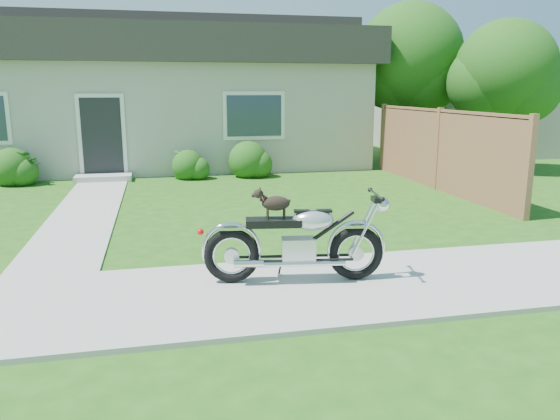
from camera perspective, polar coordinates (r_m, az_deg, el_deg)
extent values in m
plane|color=#235114|center=(6.32, -11.07, -9.23)|extent=(80.00, 80.00, 0.00)
cube|color=#9E9B93|center=(6.31, -11.08, -9.06)|extent=(24.00, 2.20, 0.04)
cube|color=#9E9B93|center=(11.21, -19.54, -0.04)|extent=(1.20, 8.00, 0.03)
cube|color=beige|center=(17.89, -12.45, 9.64)|extent=(12.00, 6.00, 3.00)
cube|color=#2D2B28|center=(17.91, -12.77, 16.04)|extent=(12.60, 6.60, 1.00)
cube|color=#2D2B28|center=(17.97, -12.88, 18.26)|extent=(12.60, 2.00, 0.60)
cube|color=black|center=(14.97, -18.08, 7.08)|extent=(1.00, 0.06, 2.10)
cube|color=#9E9B93|center=(14.73, -17.95, 3.20)|extent=(1.40, 0.70, 0.16)
cube|color=#2D3847|center=(15.08, -2.72, 9.81)|extent=(1.70, 0.05, 1.30)
cube|color=#A56D49|center=(13.34, 16.21, 5.95)|extent=(0.08, 6.50, 1.80)
cube|color=#A56D49|center=(16.24, 10.73, 7.50)|extent=(0.12, 0.12, 1.90)
cube|color=#A56D49|center=(13.33, 16.22, 6.17)|extent=(0.12, 0.12, 1.90)
cube|color=#A56D49|center=(10.62, 24.60, 4.01)|extent=(0.12, 0.12, 1.90)
cube|color=#A56D49|center=(13.27, 16.46, 9.90)|extent=(0.08, 6.50, 0.08)
cylinder|color=#3D2B1C|center=(16.64, 22.02, 7.58)|extent=(0.28, 0.28, 2.28)
sphere|color=#1F4E14|center=(16.60, 22.51, 13.38)|extent=(2.73, 2.73, 2.73)
sphere|color=#1F4E14|center=(16.58, 24.13, 11.66)|extent=(2.00, 2.00, 2.00)
cylinder|color=#3D2B1C|center=(17.85, 13.10, 9.08)|extent=(0.28, 0.28, 2.67)
sphere|color=#1F4E14|center=(17.85, 13.42, 15.43)|extent=(3.21, 3.21, 3.21)
sphere|color=#1F4E14|center=(17.73, 14.96, 13.64)|extent=(2.35, 2.35, 2.35)
sphere|color=#1F4E14|center=(14.92, -26.19, 3.97)|extent=(0.99, 0.99, 0.99)
sphere|color=#1F4E14|center=(14.53, -9.59, 4.60)|extent=(0.83, 0.83, 0.83)
sphere|color=#1F4E14|center=(14.68, -3.36, 5.19)|extent=(1.04, 1.04, 1.04)
imported|color=#195717|center=(14.89, -24.74, 4.08)|extent=(1.00, 0.98, 0.84)
imported|color=#1F711F|center=(14.56, -10.33, 4.67)|extent=(0.56, 0.56, 0.75)
torus|color=black|center=(6.68, 7.93, -4.47)|extent=(0.68, 0.21, 0.67)
torus|color=black|center=(6.54, -5.08, -4.77)|extent=(0.68, 0.21, 0.67)
cube|color=silver|center=(6.56, 1.93, -4.22)|extent=(0.43, 0.30, 0.30)
ellipsoid|color=silver|center=(6.48, 3.45, -1.06)|extent=(0.55, 0.36, 0.26)
cube|color=black|center=(6.44, -0.70, -1.30)|extent=(0.68, 0.35, 0.09)
cube|color=silver|center=(6.59, 8.02, -1.65)|extent=(0.32, 0.18, 0.03)
cube|color=silver|center=(6.45, -5.14, -1.89)|extent=(0.32, 0.18, 0.03)
cylinder|color=silver|center=(6.56, 10.00, 1.61)|extent=(0.12, 0.60, 0.03)
sphere|color=silver|center=(6.60, 10.63, 0.60)|extent=(0.19, 0.19, 0.17)
cylinder|color=silver|center=(6.48, 2.04, -5.66)|extent=(1.10, 0.22, 0.06)
ellipsoid|color=black|center=(6.40, -0.43, 0.71)|extent=(0.35, 0.20, 0.18)
sphere|color=black|center=(6.36, -2.28, 1.71)|extent=(0.12, 0.12, 0.11)
cylinder|color=black|center=(6.45, -1.32, -0.25)|extent=(0.03, 0.03, 0.14)
cylinder|color=black|center=(6.38, -1.28, -0.41)|extent=(0.03, 0.03, 0.14)
cylinder|color=black|center=(6.46, 0.41, -0.23)|extent=(0.03, 0.03, 0.14)
cylinder|color=black|center=(6.39, 0.46, -0.38)|extent=(0.03, 0.03, 0.14)
torus|color=#BD3264|center=(6.37, -1.83, 1.28)|extent=(0.06, 0.10, 0.09)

